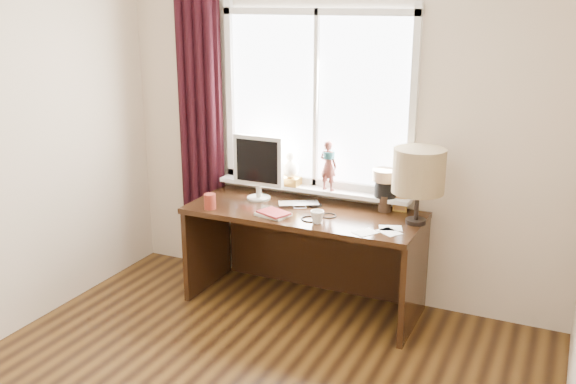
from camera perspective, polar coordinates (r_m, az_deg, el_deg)
The scene contains 14 objects.
wall_back at distance 4.78m, azimuth 4.35°, elevation 5.75°, with size 3.50×2.60×0.00m, color #C5B395.
laptop at distance 4.73m, azimuth 0.99°, elevation -1.07°, with size 0.30×0.19×0.02m, color silver.
mug at distance 4.35m, azimuth 2.61°, elevation -2.19°, with size 0.09×0.09×0.09m, color white.
red_cup at distance 4.67m, azimuth -6.95°, elevation -0.84°, with size 0.09×0.09×0.11m, color maroon.
window at distance 4.78m, azimuth 2.50°, elevation 5.84°, with size 1.52×0.21×1.40m.
curtain at distance 5.23m, azimuth -7.78°, elevation 4.56°, with size 0.38×0.09×2.25m.
desk at distance 4.79m, azimuth 1.86°, elevation -4.08°, with size 1.70×0.70×0.75m.
monitor at distance 4.81m, azimuth -2.66°, elevation 2.54°, with size 0.40×0.18×0.49m.
notebook_stack at distance 4.51m, azimuth -1.32°, elevation -1.93°, with size 0.26×0.22×0.03m.
brush_holder at distance 4.63m, azimuth 8.59°, elevation -0.99°, with size 0.09×0.09×0.25m.
icon_frame at distance 4.64m, azimuth 9.93°, elevation -0.97°, with size 0.10×0.03×0.13m.
table_lamp at distance 4.34m, azimuth 11.55°, elevation 1.78°, with size 0.35×0.35×0.52m.
loose_papers at distance 4.26m, azimuth 8.34°, elevation -3.43°, with size 0.32×0.32×0.00m.
desk_cables at distance 4.53m, azimuth 2.62°, elevation -1.99°, with size 0.32×0.45×0.01m.
Camera 1 is at (1.64, -2.39, 2.22)m, focal length 40.00 mm.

